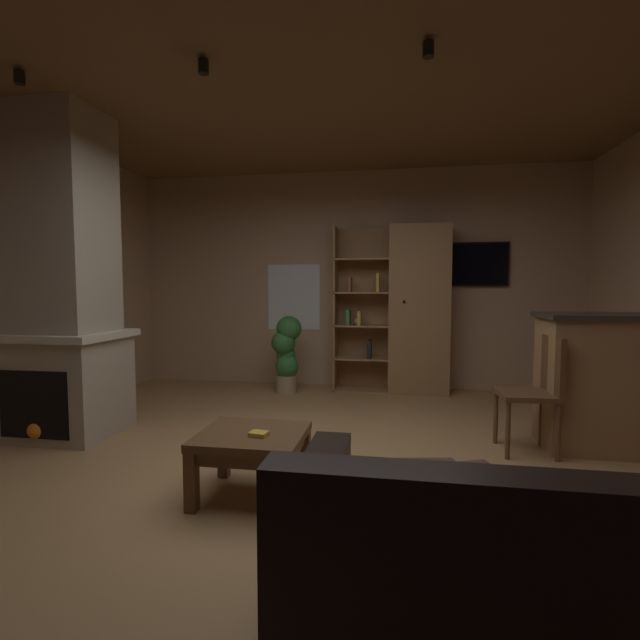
{
  "coord_description": "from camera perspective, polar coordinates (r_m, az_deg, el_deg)",
  "views": [
    {
      "loc": [
        0.57,
        -3.02,
        1.29
      ],
      "look_at": [
        0.0,
        0.4,
        1.05
      ],
      "focal_mm": 25.92,
      "sensor_mm": 36.0,
      "label": 1
    }
  ],
  "objects": [
    {
      "name": "window_pane_back",
      "position": [
        6.17,
        -3.25,
        2.85
      ],
      "size": [
        0.7,
        0.01,
        0.86
      ],
      "primitive_type": "cube",
      "color": "white"
    },
    {
      "name": "coffee_table",
      "position": [
        2.99,
        -8.4,
        -15.09
      ],
      "size": [
        0.65,
        0.59,
        0.4
      ],
      "color": "brown",
      "rests_on": "ground"
    },
    {
      "name": "floor",
      "position": [
        3.34,
        -1.19,
        -18.94
      ],
      "size": [
        5.7,
        5.99,
        0.02
      ],
      "primitive_type": "cube",
      "color": "#A37A4C",
      "rests_on": "ground"
    },
    {
      "name": "track_light_spot_2",
      "position": [
        3.27,
        13.23,
        29.76
      ],
      "size": [
        0.07,
        0.07,
        0.09
      ],
      "primitive_type": "cylinder",
      "color": "black"
    },
    {
      "name": "stone_fireplace",
      "position": [
        4.59,
        -29.27,
        3.12
      ],
      "size": [
        0.96,
        0.83,
        2.79
      ],
      "color": "tan",
      "rests_on": "ground"
    },
    {
      "name": "wall_mounted_tv",
      "position": [
        6.06,
        17.82,
        6.56
      ],
      "size": [
        0.96,
        0.06,
        0.54
      ],
      "color": "black"
    },
    {
      "name": "table_book_0",
      "position": [
        2.88,
        -7.58,
        -13.77
      ],
      "size": [
        0.12,
        0.1,
        0.03
      ],
      "primitive_type": "cube",
      "rotation": [
        0.0,
        0.0,
        -0.14
      ],
      "color": "gold",
      "rests_on": "coffee_table"
    },
    {
      "name": "leather_couch",
      "position": [
        1.83,
        25.78,
        -29.31
      ],
      "size": [
        1.63,
        0.86,
        0.84
      ],
      "color": "black",
      "rests_on": "ground"
    },
    {
      "name": "dining_chair",
      "position": [
        4.01,
        25.27,
        -7.37
      ],
      "size": [
        0.44,
        0.44,
        0.92
      ],
      "color": "brown",
      "rests_on": "ground"
    },
    {
      "name": "track_light_spot_1",
      "position": [
        3.49,
        -14.19,
        28.06
      ],
      "size": [
        0.07,
        0.07,
        0.09
      ],
      "primitive_type": "cylinder",
      "color": "black"
    },
    {
      "name": "kitchen_bar_counter",
      "position": [
        4.41,
        33.99,
        -6.42
      ],
      "size": [
        1.36,
        0.6,
        1.09
      ],
      "color": "#997047",
      "rests_on": "ground"
    },
    {
      "name": "bookshelf_cabinet",
      "position": [
        5.79,
        11.17,
        1.19
      ],
      "size": [
        1.4,
        0.41,
        2.05
      ],
      "color": "#997047",
      "rests_on": "ground"
    },
    {
      "name": "ceiling",
      "position": [
        3.43,
        -1.27,
        30.11
      ],
      "size": [
        5.7,
        5.99,
        0.02
      ],
      "primitive_type": "cube",
      "color": "brown"
    },
    {
      "name": "wall_back",
      "position": [
        6.08,
        4.09,
        4.97
      ],
      "size": [
        5.82,
        0.06,
        2.79
      ],
      "primitive_type": "cube",
      "color": "tan",
      "rests_on": "ground"
    },
    {
      "name": "potted_floor_plant",
      "position": [
        5.69,
        -4.17,
        -3.81
      ],
      "size": [
        0.37,
        0.34,
        0.95
      ],
      "color": "#9E896B",
      "rests_on": "ground"
    },
    {
      "name": "track_light_spot_0",
      "position": [
        4.09,
        -33.12,
        23.8
      ],
      "size": [
        0.07,
        0.07,
        0.09
      ],
      "primitive_type": "cylinder",
      "color": "black"
    }
  ]
}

